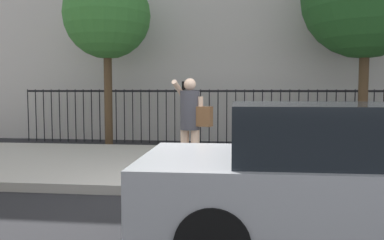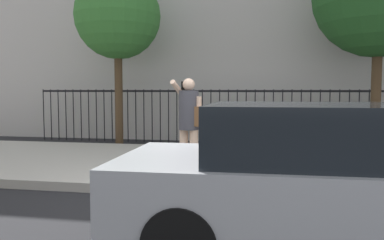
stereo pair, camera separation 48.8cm
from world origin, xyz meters
name	(u,v)px [view 1 (the left image)]	position (x,y,z in m)	size (l,w,h in m)	color
ground_plane	(204,198)	(0.00, 0.00, 0.00)	(60.00, 60.00, 0.00)	black
sidewalk	(214,165)	(0.00, 2.20, 0.07)	(28.00, 4.40, 0.15)	#B2ADA3
iron_fence	(222,109)	(0.00, 5.90, 1.02)	(12.03, 0.04, 1.60)	black
parked_hatchback	(348,179)	(1.58, -1.65, 0.70)	(4.23, 1.91, 1.45)	#ADAFB5
pedestrian_on_phone	(191,118)	(-0.33, 1.13, 1.10)	(0.71, 0.52, 1.64)	beige
street_tree_near	(107,16)	(-3.11, 4.95, 3.60)	(2.37, 2.37, 4.80)	#4C3823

